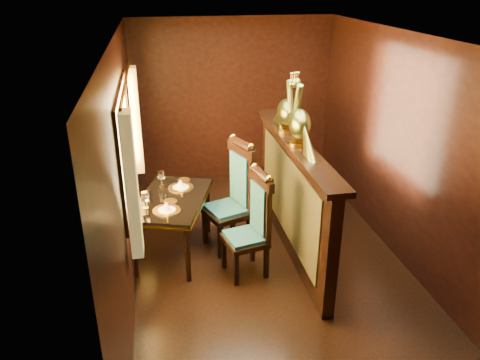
# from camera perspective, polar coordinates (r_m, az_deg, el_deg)

# --- Properties ---
(ground) EXTENTS (5.00, 5.00, 0.00)m
(ground) POSITION_cam_1_polar(r_m,az_deg,el_deg) (5.43, 3.67, -10.23)
(ground) COLOR black
(ground) RESTS_ON ground
(room_shell) EXTENTS (3.04, 5.04, 2.52)m
(room_shell) POSITION_cam_1_polar(r_m,az_deg,el_deg) (4.73, 3.11, 5.87)
(room_shell) COLOR black
(room_shell) RESTS_ON ground
(partition) EXTENTS (0.26, 2.70, 1.36)m
(partition) POSITION_cam_1_polar(r_m,az_deg,el_deg) (5.41, 6.41, -1.80)
(partition) COLOR black
(partition) RESTS_ON ground
(dining_table) EXTENTS (1.08, 1.38, 0.91)m
(dining_table) POSITION_cam_1_polar(r_m,az_deg,el_deg) (5.38, -8.34, -2.83)
(dining_table) COLOR black
(dining_table) RESTS_ON ground
(chair_left) EXTENTS (0.52, 0.54, 1.21)m
(chair_left) POSITION_cam_1_polar(r_m,az_deg,el_deg) (5.00, 1.78, -4.94)
(chair_left) COLOR black
(chair_left) RESTS_ON ground
(chair_right) EXTENTS (0.62, 0.64, 1.34)m
(chair_right) POSITION_cam_1_polar(r_m,az_deg,el_deg) (5.49, -0.52, -1.40)
(chair_right) COLOR black
(chair_right) RESTS_ON ground
(peacock_left) EXTENTS (0.23, 0.63, 0.75)m
(peacock_left) POSITION_cam_1_polar(r_m,az_deg,el_deg) (4.95, 7.36, 8.35)
(peacock_left) COLOR #17462F
(peacock_left) RESTS_ON partition
(peacock_right) EXTENTS (0.22, 0.60, 0.71)m
(peacock_right) POSITION_cam_1_polar(r_m,az_deg,el_deg) (5.41, 5.78, 9.58)
(peacock_right) COLOR #17462F
(peacock_right) RESTS_ON partition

